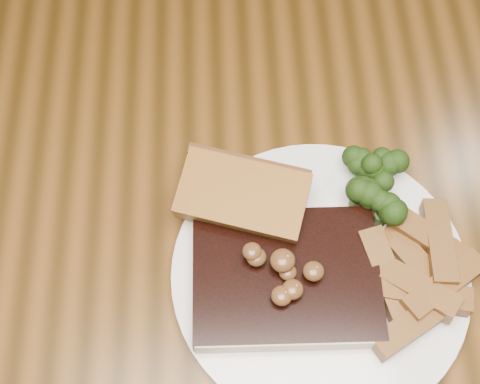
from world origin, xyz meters
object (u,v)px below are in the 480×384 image
at_px(dining_table, 237,247).
at_px(garlic_bread, 243,206).
at_px(steak, 286,277).
at_px(plate, 319,276).
at_px(potato_wedges, 406,274).

distance_m(dining_table, garlic_bread, 0.12).
bearing_deg(steak, dining_table, 118.42).
bearing_deg(plate, potato_wedges, -6.34).
height_order(dining_table, potato_wedges, potato_wedges).
relative_size(dining_table, garlic_bread, 13.54).
distance_m(plate, steak, 0.04).
relative_size(plate, potato_wedges, 2.44).
bearing_deg(steak, plate, 12.72).
xyz_separation_m(dining_table, garlic_bread, (0.01, -0.01, 0.12)).
height_order(dining_table, steak, steak).
distance_m(dining_table, plate, 0.14).
xyz_separation_m(steak, potato_wedges, (0.11, -0.00, -0.00)).
relative_size(steak, potato_wedges, 1.48).
xyz_separation_m(garlic_bread, potato_wedges, (0.15, -0.08, -0.00)).
xyz_separation_m(plate, garlic_bread, (-0.07, 0.07, 0.02)).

